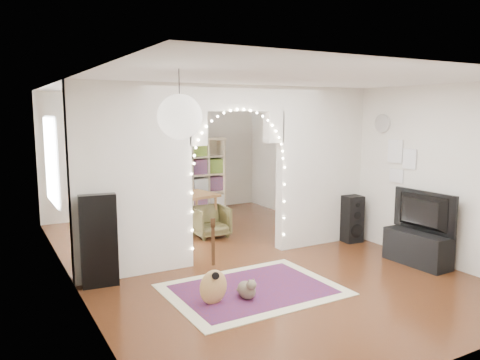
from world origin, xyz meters
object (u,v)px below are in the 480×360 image
bookcase (190,175)px  dining_chair_left (134,231)px  dining_table (183,199)px  floor_speaker (352,219)px  media_console (417,248)px  acoustic_guitar (213,273)px  dining_chair_right (210,221)px

bookcase → dining_chair_left: size_ratio=3.60×
bookcase → dining_table: 2.03m
bookcase → dining_table: (-0.91, -1.81, -0.17)m
floor_speaker → media_console: floor_speaker is taller
dining_table → acoustic_guitar: bearing=-116.3°
floor_speaker → media_console: bearing=-84.4°
media_console → dining_chair_left: 4.70m
dining_table → dining_chair_right: bearing=-55.8°
dining_table → bookcase: bearing=53.3°
acoustic_guitar → dining_chair_right: 3.11m
media_console → dining_table: dining_table is taller
bookcase → dining_chair_right: bearing=-89.1°
media_console → dining_chair_right: dining_chair_right is taller
acoustic_guitar → dining_table: bearing=96.4°
floor_speaker → dining_chair_left: (-3.41, 1.82, -0.20)m
dining_chair_left → dining_chair_right: dining_chair_right is taller
bookcase → dining_chair_left: (-1.90, -1.93, -0.63)m
acoustic_guitar → floor_speaker: size_ratio=1.09×
dining_table → floor_speaker: bearing=-48.8°
acoustic_guitar → dining_chair_left: size_ratio=1.91×
dining_chair_right → media_console: bearing=-55.0°
acoustic_guitar → bookcase: 5.37m
dining_table → dining_chair_left: (-0.99, -0.12, -0.47)m
acoustic_guitar → media_console: 3.36m
dining_table → media_console: bearing=-64.3°
floor_speaker → dining_chair_right: size_ratio=1.33×
dining_chair_right → acoustic_guitar: bearing=-114.4°
media_console → dining_chair_right: (-2.04, 2.98, 0.03)m
bookcase → dining_chair_right: (-0.53, -2.20, -0.56)m
acoustic_guitar → media_console: acoustic_guitar is taller
media_console → dining_table: (-2.42, 3.37, 0.43)m
acoustic_guitar → dining_table: 3.36m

